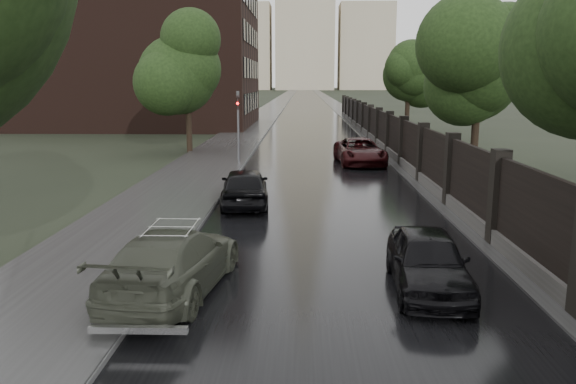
{
  "coord_description": "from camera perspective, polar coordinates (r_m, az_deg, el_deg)",
  "views": [
    {
      "loc": [
        -0.81,
        -5.3,
        4.51
      ],
      "look_at": [
        -1.21,
        9.92,
        1.5
      ],
      "focal_mm": 35.0,
      "sensor_mm": 36.0,
      "label": 1
    }
  ],
  "objects": [
    {
      "name": "traffic_light",
      "position": [
        30.57,
        -5.08,
        7.18
      ],
      "size": [
        0.16,
        0.32,
        4.0
      ],
      "color": "#59595E",
      "rests_on": "ground"
    },
    {
      "name": "tree_left_far",
      "position": [
        36.04,
        -10.22,
        12.18
      ],
      "size": [
        4.25,
        4.25,
        7.39
      ],
      "color": "black",
      "rests_on": "ground"
    },
    {
      "name": "stalinist_tower",
      "position": [
        307.18,
        1.74,
        17.52
      ],
      "size": [
        92.0,
        30.0,
        159.0
      ],
      "color": "tan",
      "rests_on": "ground"
    },
    {
      "name": "brick_building",
      "position": [
        60.08,
        -15.74,
        16.03
      ],
      "size": [
        24.0,
        18.0,
        20.0
      ],
      "primitive_type": "cube",
      "color": "black",
      "rests_on": "ground"
    },
    {
      "name": "tree_right_c",
      "position": [
        46.06,
        12.16,
        11.49
      ],
      "size": [
        4.08,
        4.08,
        7.01
      ],
      "color": "black",
      "rests_on": "ground"
    },
    {
      "name": "road",
      "position": [
        195.36,
        1.78,
        9.87
      ],
      "size": [
        8.0,
        420.0,
        0.02
      ],
      "primitive_type": "cube",
      "color": "black",
      "rests_on": "ground"
    },
    {
      "name": "volga_sedan",
      "position": [
        12.44,
        -11.62,
        -6.88
      ],
      "size": [
        2.6,
        5.08,
        1.41
      ],
      "primitive_type": "imported",
      "rotation": [
        0.0,
        0.0,
        3.01
      ],
      "color": "#3F4235",
      "rests_on": "ground"
    },
    {
      "name": "car_right_near",
      "position": [
        12.71,
        14.03,
        -6.77
      ],
      "size": [
        1.77,
        4.0,
        1.34
      ],
      "primitive_type": "imported",
      "rotation": [
        0.0,
        0.0,
        -0.05
      ],
      "color": "black",
      "rests_on": "ground"
    },
    {
      "name": "verge_right",
      "position": [
        195.46,
        3.42,
        9.86
      ],
      "size": [
        3.0,
        420.0,
        0.08
      ],
      "primitive_type": "cube",
      "color": "#2D2D2D",
      "rests_on": "ground"
    },
    {
      "name": "hatchback_left",
      "position": [
        20.59,
        -4.42,
        0.53
      ],
      "size": [
        2.06,
        4.34,
        1.43
      ],
      "primitive_type": "imported",
      "rotation": [
        0.0,
        0.0,
        3.23
      ],
      "color": "black",
      "rests_on": "ground"
    },
    {
      "name": "tree_right_b",
      "position": [
        28.54,
        18.83,
        11.48
      ],
      "size": [
        4.08,
        4.08,
        7.01
      ],
      "color": "black",
      "rests_on": "ground"
    },
    {
      "name": "sidewalk_left",
      "position": [
        195.42,
        -0.0,
        9.89
      ],
      "size": [
        4.0,
        420.0,
        0.16
      ],
      "primitive_type": "cube",
      "color": "#2D2D2D",
      "rests_on": "ground"
    },
    {
      "name": "fence_right",
      "position": [
        37.87,
        9.77,
        5.72
      ],
      "size": [
        0.45,
        75.72,
        2.7
      ],
      "color": "#383533",
      "rests_on": "ground"
    },
    {
      "name": "car_right_far",
      "position": [
        31.25,
        7.31,
        4.12
      ],
      "size": [
        2.78,
        5.34,
        1.44
      ],
      "primitive_type": "imported",
      "rotation": [
        0.0,
        0.0,
        0.08
      ],
      "color": "black",
      "rests_on": "ground"
    }
  ]
}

